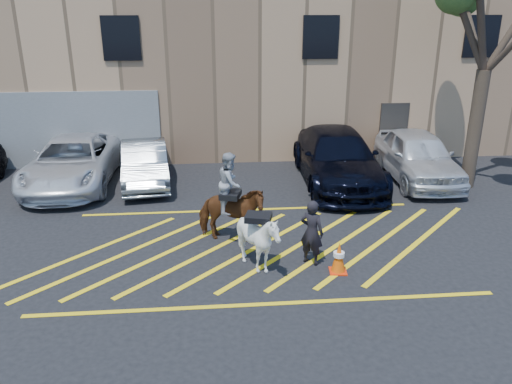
{
  "coord_description": "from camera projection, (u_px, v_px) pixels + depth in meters",
  "views": [
    {
      "loc": [
        -0.96,
        -11.35,
        5.61
      ],
      "look_at": [
        0.07,
        0.2,
        1.3
      ],
      "focal_mm": 35.0,
      "sensor_mm": 36.0,
      "label": 1
    }
  ],
  "objects": [
    {
      "name": "traffic_cone",
      "position": [
        339.0,
        257.0,
        11.13
      ],
      "size": [
        0.42,
        0.42,
        0.73
      ],
      "color": "red",
      "rests_on": "ground"
    },
    {
      "name": "warehouse",
      "position": [
        231.0,
        53.0,
        22.56
      ],
      "size": [
        32.42,
        10.2,
        7.3
      ],
      "color": "tan",
      "rests_on": "ground"
    },
    {
      "name": "car_white_suv",
      "position": [
        417.0,
        156.0,
        17.03
      ],
      "size": [
        2.21,
        5.02,
        1.68
      ],
      "primitive_type": "imported",
      "rotation": [
        0.0,
        0.0,
        -0.05
      ],
      "color": "white",
      "rests_on": "ground"
    },
    {
      "name": "car_white_pickup",
      "position": [
        73.0,
        162.0,
        16.58
      ],
      "size": [
        2.62,
        5.61,
        1.55
      ],
      "primitive_type": "imported",
      "rotation": [
        0.0,
        0.0,
        0.01
      ],
      "color": "silver",
      "rests_on": "ground"
    },
    {
      "name": "handler",
      "position": [
        312.0,
        232.0,
        11.39
      ],
      "size": [
        0.68,
        0.64,
        1.56
      ],
      "primitive_type": "imported",
      "rotation": [
        0.0,
        0.0,
        2.49
      ],
      "color": "black",
      "rests_on": "ground"
    },
    {
      "name": "mounted_bay",
      "position": [
        231.0,
        207.0,
        12.42
      ],
      "size": [
        1.92,
        1.25,
        2.33
      ],
      "color": "#5D3416",
      "rests_on": "ground"
    },
    {
      "name": "saddled_white",
      "position": [
        258.0,
        240.0,
        11.12
      ],
      "size": [
        1.45,
        1.56,
        1.44
      ],
      "color": "silver",
      "rests_on": "ground"
    },
    {
      "name": "car_blue_suv",
      "position": [
        337.0,
        157.0,
        16.75
      ],
      "size": [
        2.59,
        6.03,
        1.73
      ],
      "primitive_type": "imported",
      "rotation": [
        0.0,
        0.0,
        -0.03
      ],
      "color": "black",
      "rests_on": "ground"
    },
    {
      "name": "tree",
      "position": [
        494.0,
        4.0,
        14.66
      ],
      "size": [
        3.99,
        4.37,
        7.31
      ],
      "color": "#4D3F2E",
      "rests_on": "ground"
    },
    {
      "name": "ground",
      "position": [
        254.0,
        243.0,
        12.63
      ],
      "size": [
        90.0,
        90.0,
        0.0
      ],
      "primitive_type": "plane",
      "color": "black",
      "rests_on": "ground"
    },
    {
      "name": "car_silver_sedan",
      "position": [
        145.0,
        163.0,
        16.72
      ],
      "size": [
        1.99,
        4.33,
        1.38
      ],
      "primitive_type": "imported",
      "rotation": [
        0.0,
        0.0,
        0.13
      ],
      "color": "gray",
      "rests_on": "ground"
    },
    {
      "name": "hatching_zone",
      "position": [
        255.0,
        248.0,
        12.35
      ],
      "size": [
        12.6,
        5.12,
        0.01
      ],
      "color": "yellow",
      "rests_on": "ground"
    }
  ]
}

